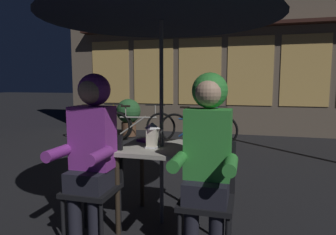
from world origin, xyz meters
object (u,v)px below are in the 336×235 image
at_px(person_left_hooded, 91,141).
at_px(bicycle_second, 138,126).
at_px(cafe_table, 162,157).
at_px(lantern, 152,135).
at_px(bicycle_nearest, 98,125).
at_px(chair_right, 208,191).
at_px(book, 148,141).
at_px(person_right_hooded, 208,147).
at_px(bicycle_third, 198,129).
at_px(chair_left, 96,180).
at_px(potted_plant, 129,114).

relative_size(person_left_hooded, bicycle_second, 0.84).
distance_m(cafe_table, lantern, 0.25).
xyz_separation_m(cafe_table, bicycle_nearest, (-2.59, 3.59, -0.29)).
bearing_deg(chair_right, book, 141.77).
xyz_separation_m(person_right_hooded, bicycle_nearest, (-3.07, 4.01, -0.50)).
bearing_deg(bicycle_third, chair_left, -93.33).
bearing_deg(bicycle_second, person_right_hooded, -62.60).
relative_size(bicycle_nearest, book, 8.40).
bearing_deg(person_right_hooded, chair_right, 90.00).
bearing_deg(bicycle_third, person_left_hooded, -93.28).
relative_size(chair_left, person_left_hooded, 0.62).
distance_m(book, potted_plant, 4.47).
bearing_deg(book, person_right_hooded, -13.29).
bearing_deg(cafe_table, bicycle_nearest, 125.83).
height_order(person_left_hooded, bicycle_second, person_left_hooded).
height_order(bicycle_third, book, bicycle_third).
height_order(cafe_table, person_right_hooded, person_right_hooded).
xyz_separation_m(chair_right, book, (-0.66, 0.52, 0.26)).
distance_m(person_right_hooded, bicycle_third, 4.11).
xyz_separation_m(chair_left, book, (0.30, 0.52, 0.26)).
xyz_separation_m(chair_left, chair_right, (0.96, 0.00, 0.00)).
bearing_deg(chair_left, bicycle_second, 105.84).
relative_size(person_left_hooded, potted_plant, 1.52).
bearing_deg(bicycle_nearest, chair_right, -52.19).
bearing_deg(chair_left, lantern, 33.36).
distance_m(lantern, book, 0.29).
height_order(cafe_table, bicycle_second, bicycle_second).
bearing_deg(bicycle_second, potted_plant, 128.71).
height_order(bicycle_third, potted_plant, potted_plant).
bearing_deg(bicycle_second, person_left_hooded, -74.38).
distance_m(cafe_table, person_right_hooded, 0.67).
height_order(person_right_hooded, bicycle_nearest, person_right_hooded).
bearing_deg(chair_right, potted_plant, 119.32).
distance_m(chair_left, bicycle_nearest, 4.49).
distance_m(cafe_table, bicycle_nearest, 4.43).
xyz_separation_m(bicycle_third, book, (0.07, -3.43, 0.41)).
distance_m(chair_right, potted_plant, 5.23).
xyz_separation_m(cafe_table, bicycle_third, (-0.25, 3.58, -0.29)).
bearing_deg(cafe_table, potted_plant, 116.40).
distance_m(bicycle_second, potted_plant, 0.78).
xyz_separation_m(chair_left, person_right_hooded, (0.96, -0.06, 0.36)).
height_order(lantern, bicycle_nearest, lantern).
xyz_separation_m(cafe_table, person_left_hooded, (-0.48, -0.43, 0.21)).
relative_size(cafe_table, bicycle_nearest, 0.44).
bearing_deg(person_right_hooded, book, 138.85).
bearing_deg(lantern, bicycle_third, 92.98).
height_order(lantern, potted_plant, lantern).
bearing_deg(chair_right, bicycle_second, 117.73).
relative_size(lantern, book, 1.16).
relative_size(person_left_hooded, bicycle_nearest, 0.83).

